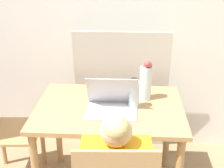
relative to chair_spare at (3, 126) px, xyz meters
name	(u,v)px	position (x,y,z in m)	size (l,w,h in m)	color
wall_back	(87,10)	(0.59, 0.60, 0.77)	(6.40, 0.05, 2.50)	white
dining_table	(109,119)	(0.82, -0.10, 0.14)	(1.01, 0.74, 0.72)	tan
chair_spare	(3,126)	(0.00, 0.00, 0.00)	(0.43, 0.43, 0.94)	tan
laptop	(112,103)	(0.84, -0.15, 0.30)	(0.34, 0.26, 0.24)	#B2B2B7
flower_vase	(146,81)	(1.07, 0.04, 0.38)	(0.09, 0.09, 0.30)	silver
water_bottle	(134,94)	(0.99, -0.10, 0.34)	(0.07, 0.07, 0.21)	silver
cardboard_panel	(121,93)	(0.89, 0.46, 0.09)	(0.80, 0.17, 1.13)	silver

